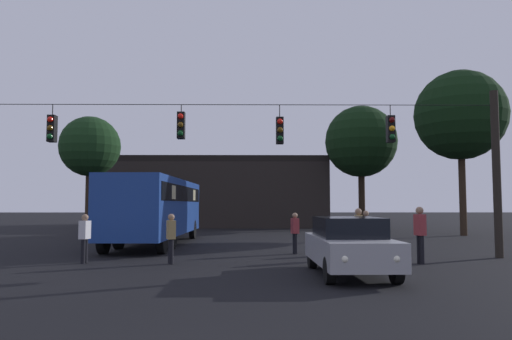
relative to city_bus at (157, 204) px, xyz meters
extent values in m
plane|color=black|center=(3.54, 6.78, -1.87)|extent=(168.00, 168.00, 0.00)
cylinder|color=black|center=(13.07, -5.62, 1.10)|extent=(0.28, 0.28, 5.92)
cylinder|color=black|center=(3.54, -5.62, 3.54)|extent=(19.05, 0.02, 0.02)
cylinder|color=black|center=(-2.65, -5.62, 3.33)|extent=(0.03, 0.03, 0.38)
cube|color=black|center=(-2.65, -5.62, 2.66)|extent=(0.26, 0.32, 0.95)
sphere|color=red|center=(-2.65, -5.80, 2.96)|extent=(0.20, 0.20, 0.20)
sphere|color=#5B3D0C|center=(-2.65, -5.80, 2.66)|extent=(0.20, 0.20, 0.20)
sphere|color=#0C4219|center=(-2.65, -5.80, 2.36)|extent=(0.20, 0.20, 0.20)
cylinder|color=black|center=(1.90, -5.62, 3.39)|extent=(0.03, 0.03, 0.26)
cube|color=black|center=(1.90, -5.62, 2.78)|extent=(0.26, 0.32, 0.95)
sphere|color=red|center=(1.90, -5.80, 3.08)|extent=(0.20, 0.20, 0.20)
sphere|color=#5B3D0C|center=(1.90, -5.80, 2.78)|extent=(0.20, 0.20, 0.20)
sphere|color=#0C4219|center=(1.90, -5.80, 2.48)|extent=(0.20, 0.20, 0.20)
cylinder|color=black|center=(5.39, -5.62, 3.30)|extent=(0.03, 0.03, 0.44)
cube|color=black|center=(5.39, -5.62, 2.61)|extent=(0.26, 0.32, 0.95)
sphere|color=red|center=(5.39, -5.80, 2.91)|extent=(0.20, 0.20, 0.20)
sphere|color=#5B3D0C|center=(5.39, -5.80, 2.61)|extent=(0.20, 0.20, 0.20)
sphere|color=#0C4219|center=(5.39, -5.80, 2.31)|extent=(0.20, 0.20, 0.20)
cylinder|color=black|center=(9.34, -5.62, 3.33)|extent=(0.03, 0.03, 0.38)
cube|color=black|center=(9.34, -5.62, 2.67)|extent=(0.26, 0.32, 0.95)
sphere|color=#510A0A|center=(9.34, -5.80, 2.97)|extent=(0.20, 0.20, 0.20)
sphere|color=orange|center=(9.34, -5.80, 2.67)|extent=(0.20, 0.20, 0.20)
sphere|color=#0C4219|center=(9.34, -5.80, 2.37)|extent=(0.20, 0.20, 0.20)
cube|color=navy|center=(0.00, 0.01, -0.12)|extent=(2.72, 11.05, 2.50)
cube|color=black|center=(0.00, 0.01, 0.49)|extent=(2.75, 10.39, 0.70)
cylinder|color=black|center=(-1.03, 3.99, -1.37)|extent=(0.30, 1.01, 1.00)
cylinder|color=black|center=(1.19, 3.94, -1.37)|extent=(0.30, 1.01, 1.00)
cylinder|color=black|center=(-1.15, -2.17, -1.37)|extent=(0.30, 1.01, 1.00)
cylinder|color=black|center=(1.06, -2.21, -1.37)|extent=(0.30, 1.01, 1.00)
cylinder|color=black|center=(-1.20, -4.15, -1.37)|extent=(0.30, 1.01, 1.00)
cylinder|color=black|center=(1.02, -4.19, -1.37)|extent=(0.30, 1.01, 1.00)
cube|color=beige|center=(0.07, 3.31, 0.49)|extent=(2.58, 0.85, 0.56)
cube|color=beige|center=(-0.06, -2.74, 0.49)|extent=(2.58, 0.85, 0.56)
cube|color=#99999E|center=(6.99, -9.72, -1.21)|extent=(1.87, 4.33, 0.68)
cube|color=black|center=(6.98, -9.57, -0.61)|extent=(1.62, 2.35, 0.52)
cylinder|color=black|center=(7.80, -11.12, -1.55)|extent=(0.23, 0.64, 0.64)
cylinder|color=black|center=(6.22, -11.15, -1.55)|extent=(0.23, 0.64, 0.64)
cylinder|color=black|center=(7.75, -8.28, -1.55)|extent=(0.23, 0.64, 0.64)
cylinder|color=black|center=(6.17, -8.31, -1.55)|extent=(0.23, 0.64, 0.64)
sphere|color=white|center=(7.60, -11.81, -1.21)|extent=(0.18, 0.18, 0.18)
sphere|color=white|center=(6.45, -11.82, -1.21)|extent=(0.18, 0.18, 0.18)
cylinder|color=black|center=(6.06, -4.26, -1.48)|extent=(0.14, 0.14, 0.77)
cylinder|color=black|center=(6.03, -4.11, -1.48)|extent=(0.14, 0.14, 0.77)
cube|color=maroon|center=(6.04, -4.18, -0.81)|extent=(0.31, 0.40, 0.57)
sphere|color=#8C6B51|center=(6.04, -4.18, -0.42)|extent=(0.21, 0.21, 0.21)
cylinder|color=black|center=(9.74, -7.35, -1.42)|extent=(0.14, 0.14, 0.89)
cylinder|color=black|center=(9.71, -7.20, -1.42)|extent=(0.14, 0.14, 0.89)
cube|color=maroon|center=(9.72, -7.27, -0.65)|extent=(0.31, 0.40, 0.67)
sphere|color=#8C6B51|center=(9.72, -7.27, -0.19)|extent=(0.24, 0.24, 0.24)
cylinder|color=black|center=(-0.90, -6.99, -1.48)|extent=(0.14, 0.14, 0.77)
cylinder|color=black|center=(-0.93, -7.15, -1.48)|extent=(0.14, 0.14, 0.77)
cube|color=silver|center=(-0.91, -7.07, -0.81)|extent=(0.30, 0.39, 0.58)
sphere|color=#8C6B51|center=(-0.91, -7.07, -0.41)|extent=(0.21, 0.21, 0.21)
cylinder|color=black|center=(8.78, -3.93, -1.46)|extent=(0.14, 0.14, 0.80)
cylinder|color=black|center=(8.81, -4.08, -1.46)|extent=(0.14, 0.14, 0.80)
cube|color=#4C4C56|center=(8.79, -4.01, -0.76)|extent=(0.30, 0.40, 0.60)
sphere|color=#8C6B51|center=(8.79, -4.01, -0.35)|extent=(0.22, 0.22, 0.22)
cylinder|color=black|center=(8.10, -5.78, -1.44)|extent=(0.14, 0.14, 0.86)
cylinder|color=black|center=(8.09, -5.94, -1.44)|extent=(0.14, 0.14, 0.86)
cube|color=#997F4C|center=(8.09, -5.86, -0.69)|extent=(0.27, 0.38, 0.64)
sphere|color=#8C6B51|center=(8.09, -5.86, -0.25)|extent=(0.23, 0.23, 0.23)
cylinder|color=black|center=(1.83, -7.18, -1.48)|extent=(0.14, 0.14, 0.78)
cylinder|color=black|center=(1.89, -7.33, -1.48)|extent=(0.14, 0.14, 0.78)
cube|color=#997F4C|center=(1.86, -7.26, -0.80)|extent=(0.35, 0.42, 0.58)
sphere|color=#8C6B51|center=(1.86, -7.26, -0.40)|extent=(0.21, 0.21, 0.21)
cube|color=black|center=(1.65, 20.46, 0.74)|extent=(17.71, 11.13, 5.21)
cube|color=black|center=(1.65, 20.46, 3.59)|extent=(17.71, 11.13, 0.50)
cylinder|color=black|center=(12.90, 14.55, 0.54)|extent=(0.49, 0.49, 4.80)
sphere|color=black|center=(12.90, 14.55, 4.87)|extent=(5.53, 5.53, 5.53)
cylinder|color=#2D2116|center=(17.13, 6.41, 0.83)|extent=(0.41, 0.41, 5.39)
sphere|color=black|center=(17.13, 6.41, 5.43)|extent=(5.46, 5.46, 5.46)
cylinder|color=#2D2116|center=(-5.74, 7.64, 0.22)|extent=(0.41, 0.41, 4.18)
sphere|color=black|center=(-5.74, 7.64, 3.63)|extent=(3.77, 3.77, 3.77)
camera|label=1|loc=(4.38, -22.58, 0.00)|focal=33.93mm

